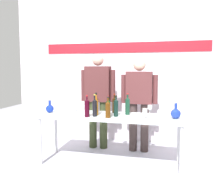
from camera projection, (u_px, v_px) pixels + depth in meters
ground_plane at (110, 164)px, 3.40m from camera, size 10.00×10.00×0.00m
back_wall at (124, 67)px, 4.47m from camera, size 4.70×0.11×3.00m
display_table at (110, 119)px, 3.34m from camera, size 2.18×0.61×0.76m
decanter_blue_left at (50, 108)px, 3.52m from camera, size 0.12×0.12×0.20m
decanter_blue_right at (176, 113)px, 3.09m from camera, size 0.14×0.14×0.22m
presenter_left at (98, 94)px, 4.02m from camera, size 0.64×0.22×1.73m
presenter_right at (139, 98)px, 3.86m from camera, size 0.64×0.22×1.64m
wine_bottle_0 at (108, 107)px, 3.30m from camera, size 0.06×0.06×0.30m
wine_bottle_1 at (108, 109)px, 3.15m from camera, size 0.07×0.07×0.31m
wine_bottle_2 at (116, 107)px, 3.24m from camera, size 0.07×0.07×0.31m
wine_bottle_3 at (96, 106)px, 3.34m from camera, size 0.06×0.06×0.32m
wine_bottle_4 at (96, 104)px, 3.57m from camera, size 0.07×0.07×0.32m
wine_bottle_5 at (95, 107)px, 3.24m from camera, size 0.07×0.07×0.33m
wine_bottle_6 at (114, 104)px, 3.52m from camera, size 0.07×0.07×0.31m
wine_bottle_7 at (128, 105)px, 3.37m from camera, size 0.07×0.07×0.33m
wine_bottle_8 at (87, 108)px, 3.21m from camera, size 0.07×0.07×0.32m
wine_glass_left_0 at (74, 105)px, 3.59m from camera, size 0.06×0.06×0.16m
wine_glass_left_1 at (57, 107)px, 3.39m from camera, size 0.06×0.06×0.15m
wine_glass_left_2 at (76, 105)px, 3.72m from camera, size 0.06×0.06×0.14m
wine_glass_left_3 at (86, 105)px, 3.66m from camera, size 0.06×0.06×0.14m
wine_glass_right_0 at (160, 113)px, 3.01m from camera, size 0.07×0.07×0.14m
wine_glass_right_1 at (150, 107)px, 3.44m from camera, size 0.07×0.07×0.14m
wine_glass_right_2 at (145, 112)px, 3.07m from camera, size 0.07×0.07×0.15m
wine_glass_right_3 at (165, 111)px, 3.13m from camera, size 0.06×0.06×0.14m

